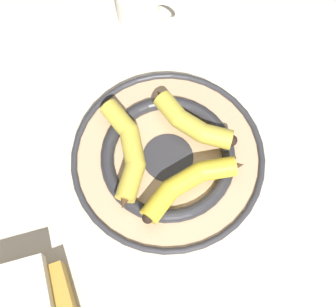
# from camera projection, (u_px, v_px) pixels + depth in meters

# --- Properties ---
(ground_plane) EXTENTS (2.80, 2.80, 0.00)m
(ground_plane) POSITION_uv_depth(u_px,v_px,m) (174.00, 178.00, 0.85)
(ground_plane) COLOR beige
(decorative_bowl) EXTENTS (0.35, 0.35, 0.04)m
(decorative_bowl) POSITION_uv_depth(u_px,v_px,m) (168.00, 158.00, 0.84)
(decorative_bowl) COLOR tan
(decorative_bowl) RESTS_ON ground_plane
(banana_a) EXTENTS (0.14, 0.14, 0.04)m
(banana_a) POSITION_uv_depth(u_px,v_px,m) (191.00, 123.00, 0.83)
(banana_a) COLOR gold
(banana_a) RESTS_ON decorative_bowl
(banana_b) EXTENTS (0.19, 0.10, 0.03)m
(banana_b) POSITION_uv_depth(u_px,v_px,m) (189.00, 183.00, 0.79)
(banana_b) COLOR yellow
(banana_b) RESTS_ON decorative_bowl
(banana_c) EXTENTS (0.07, 0.21, 0.04)m
(banana_c) POSITION_uv_depth(u_px,v_px,m) (128.00, 151.00, 0.81)
(banana_c) COLOR gold
(banana_c) RESTS_ON decorative_bowl
(coffee_mug) EXTENTS (0.13, 0.09, 0.08)m
(coffee_mug) POSITION_uv_depth(u_px,v_px,m) (139.00, 4.00, 0.94)
(coffee_mug) COLOR white
(coffee_mug) RESTS_ON ground_plane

